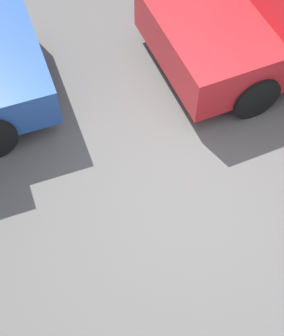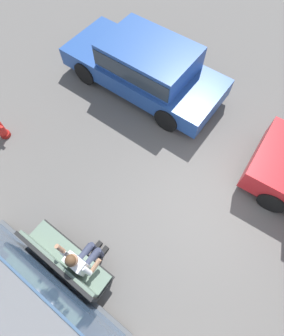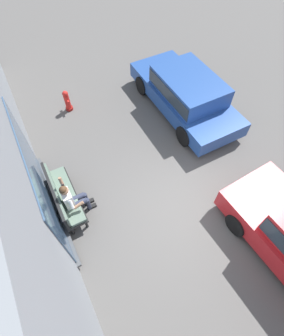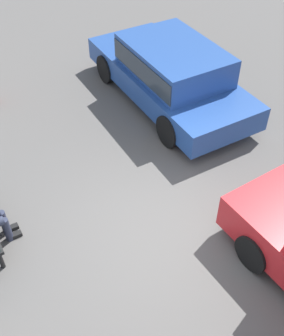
{
  "view_description": "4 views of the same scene",
  "coord_description": "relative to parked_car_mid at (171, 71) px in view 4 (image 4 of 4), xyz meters",
  "views": [
    {
      "loc": [
        1.49,
        2.6,
        5.02
      ],
      "look_at": [
        0.66,
        0.31,
        1.25
      ],
      "focal_mm": 55.0,
      "sensor_mm": 36.0,
      "label": 1
    },
    {
      "loc": [
        -0.06,
        2.6,
        5.82
      ],
      "look_at": [
        1.51,
        0.48,
        0.78
      ],
      "focal_mm": 28.0,
      "sensor_mm": 36.0,
      "label": 2
    },
    {
      "loc": [
        -2.35,
        2.6,
        6.64
      ],
      "look_at": [
        1.0,
        0.81,
        1.18
      ],
      "focal_mm": 28.0,
      "sensor_mm": 36.0,
      "label": 3
    },
    {
      "loc": [
        -3.62,
        2.6,
        5.64
      ],
      "look_at": [
        0.71,
        0.11,
        0.96
      ],
      "focal_mm": 45.0,
      "sensor_mm": 36.0,
      "label": 4
    }
  ],
  "objects": [
    {
      "name": "parked_car_mid",
      "position": [
        0.0,
        0.0,
        0.0
      ],
      "size": [
        4.62,
        1.99,
        1.43
      ],
      "color": "#23478E",
      "rests_on": "ground_plane"
    },
    {
      "name": "ground_plane",
      "position": [
        -3.32,
        2.14,
        -0.79
      ],
      "size": [
        60.0,
        60.0,
        0.0
      ],
      "primitive_type": "plane",
      "color": "#565451"
    }
  ]
}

